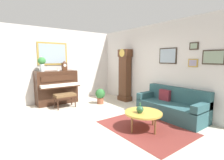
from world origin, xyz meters
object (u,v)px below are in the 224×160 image
Objects in this scene: piano at (57,87)px; green_jug at (140,109)px; flower_vase at (42,62)px; potted_plant at (100,95)px; coffee_table at (143,113)px; mantel_clock at (64,66)px; piano_bench at (65,96)px; couch at (171,106)px; teacup at (58,70)px; grandfather_clock at (125,77)px.

green_jug is (3.51, 0.77, -0.11)m from piano.
piano is 1.03m from flower_vase.
piano is 1.65m from potted_plant.
coffee_table is 3.69m from mantel_clock.
mantel_clock is 1.58× the size of green_jug.
piano is 2.57× the size of potted_plant.
potted_plant is at bearing 171.17° from coffee_table.
piano_bench is 1.43m from flower_vase.
couch reaches higher than potted_plant.
piano_bench is at bearing -165.25° from green_jug.
coffee_table is at bearing 9.10° from mantel_clock.
mantel_clock reaches higher than potted_plant.
teacup is at bearing -166.34° from coffee_table.
piano is at bearing -117.04° from grandfather_clock.
potted_plant is (0.92, 1.22, -0.92)m from teacup.
piano is 2.48× the size of flower_vase.
grandfather_clock reaches higher than flower_vase.
mantel_clock is at bearing -120.65° from grandfather_clock.
potted_plant is at bearing 51.55° from piano.
mantel_clock is at bearing 107.49° from teacup.
couch is at bearing 93.76° from coffee_table.
green_jug is (2.32, -1.54, -0.46)m from grandfather_clock.
coffee_table is 2.32× the size of mantel_clock.
green_jug is at bearing -86.53° from couch.
flower_vase reaches higher than coffee_table.
flower_vase is 0.61m from teacup.
couch is 16.38× the size of teacup.
piano is at bearing -167.57° from green_jug.
coffee_table is at bearing -31.58° from grandfather_clock.
mantel_clock reaches higher than teacup.
mantel_clock is (-1.18, -1.99, 0.43)m from grandfather_clock.
teacup is at bearing -127.19° from potted_plant.
coffee_table is 3.93m from flower_vase.
mantel_clock is (-3.50, -0.56, 1.00)m from coffee_table.
mantel_clock is 1.75m from potted_plant.
grandfather_clock is 3.08m from flower_vase.
piano_bench is at bearing -163.09° from coffee_table.
green_jug is at bearing -33.57° from grandfather_clock.
green_jug is at bearing 7.28° from mantel_clock.
piano_bench is 1.84× the size of mantel_clock.
couch is 5.00× the size of mantel_clock.
grandfather_clock is (1.18, 2.32, 0.35)m from piano.
potted_plant is (1.01, 1.75, -1.21)m from flower_vase.
mantel_clock is at bearing -136.76° from potted_plant.
flower_vase is (-0.00, -0.80, 0.14)m from mantel_clock.
piano is 3.59m from green_jug.
coffee_table is (0.08, -1.26, 0.08)m from couch.
couch reaches higher than green_jug.
piano reaches higher than green_jug.
coffee_table is 1.52× the size of flower_vase.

